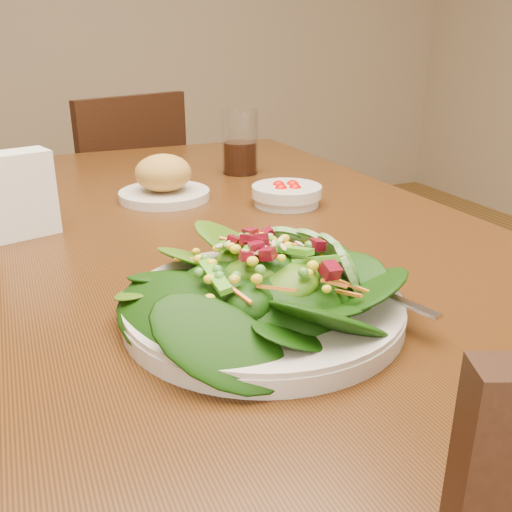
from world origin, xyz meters
The scene contains 7 objects.
dining_table centered at (0.00, 0.00, 0.65)m, with size 0.90×1.40×0.75m.
chair_far centered at (0.02, 0.98, 0.46)m, with size 0.53×0.53×0.88m.
salad_plate centered at (-0.03, -0.35, 0.78)m, with size 0.31×0.31×0.09m.
bread_plate centered at (-0.02, 0.17, 0.79)m, with size 0.17×0.17×0.09m.
tomato_bowl centered at (0.18, 0.04, 0.77)m, with size 0.13×0.13×0.04m.
drinking_glass centered at (0.20, 0.32, 0.81)m, with size 0.08×0.08×0.14m.
napkin_holder centered at (-0.28, 0.05, 0.82)m, with size 0.11×0.08×0.13m.
Camera 1 is at (-0.28, -0.88, 1.05)m, focal length 40.00 mm.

